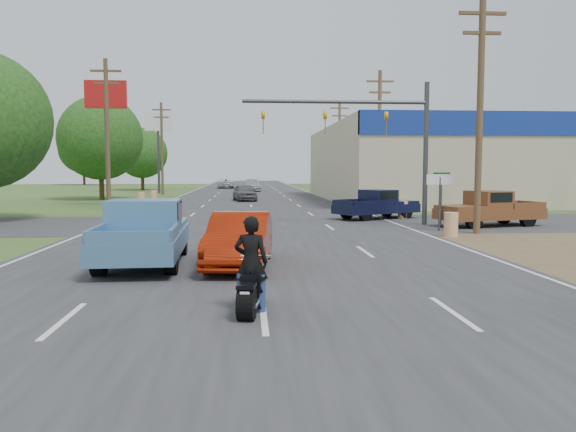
{
  "coord_description": "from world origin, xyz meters",
  "views": [
    {
      "loc": [
        -0.29,
        -10.19,
        2.73
      ],
      "look_at": [
        0.97,
        7.08,
        1.3
      ],
      "focal_mm": 35.0,
      "sensor_mm": 36.0,
      "label": 1
    }
  ],
  "objects": [
    {
      "name": "utility_pole_5",
      "position": [
        -9.5,
        28.0,
        5.32
      ],
      "size": [
        2.0,
        0.28,
        10.0
      ],
      "color": "#4C3823",
      "rests_on": "ground"
    },
    {
      "name": "barrel_0",
      "position": [
        8.0,
        12.0,
        0.5
      ],
      "size": [
        0.56,
        0.56,
        1.0
      ],
      "primitive_type": "cylinder",
      "color": "orange",
      "rests_on": "ground"
    },
    {
      "name": "ground",
      "position": [
        0.0,
        0.0,
        0.0
      ],
      "size": [
        200.0,
        200.0,
        0.0
      ],
      "primitive_type": "plane",
      "color": "#324E1F",
      "rests_on": "ground"
    },
    {
      "name": "navy_pickup",
      "position": [
        6.99,
        20.48,
        0.82
      ],
      "size": [
        5.21,
        4.0,
        1.63
      ],
      "rotation": [
        0.0,
        0.0,
        -1.07
      ],
      "color": "black",
      "rests_on": "ground"
    },
    {
      "name": "distant_car_grey",
      "position": [
        -0.5,
        39.1,
        0.74
      ],
      "size": [
        2.38,
        4.58,
        1.49
      ],
      "primitive_type": "imported",
      "rotation": [
        0.0,
        0.0,
        0.15
      ],
      "color": "#59595E",
      "rests_on": "ground"
    },
    {
      "name": "cross_road",
      "position": [
        0.0,
        18.0,
        0.01
      ],
      "size": [
        120.0,
        10.0,
        0.02
      ],
      "primitive_type": "cube",
      "color": "#2D2D30",
      "rests_on": "ground"
    },
    {
      "name": "utility_pole_6",
      "position": [
        -9.5,
        52.0,
        5.32
      ],
      "size": [
        2.0,
        0.28,
        10.0
      ],
      "color": "#4C3823",
      "rests_on": "ground"
    },
    {
      "name": "tree_2",
      "position": [
        -14.2,
        66.0,
        4.95
      ],
      "size": [
        6.72,
        6.72,
        8.32
      ],
      "color": "#422D19",
      "rests_on": "ground"
    },
    {
      "name": "pole_sign_left_near",
      "position": [
        -10.5,
        32.0,
        7.17
      ],
      "size": [
        3.0,
        0.35,
        9.2
      ],
      "color": "#3F3F44",
      "rests_on": "ground"
    },
    {
      "name": "utility_pole_2",
      "position": [
        9.5,
        31.0,
        5.32
      ],
      "size": [
        2.0,
        0.28,
        10.0
      ],
      "color": "#4C3823",
      "rests_on": "ground"
    },
    {
      "name": "barrel_2",
      "position": [
        -8.5,
        34.0,
        0.5
      ],
      "size": [
        0.56,
        0.56,
        1.0
      ],
      "primitive_type": "cylinder",
      "color": "orange",
      "rests_on": "ground"
    },
    {
      "name": "distant_car_silver",
      "position": [
        0.39,
        60.93,
        0.76
      ],
      "size": [
        2.21,
        5.29,
        1.53
      ],
      "primitive_type": "imported",
      "rotation": [
        0.0,
        0.0,
        0.01
      ],
      "color": "#ACACB1",
      "rests_on": "ground"
    },
    {
      "name": "street_name_sign",
      "position": [
        8.8,
        15.5,
        1.61
      ],
      "size": [
        0.8,
        0.08,
        2.61
      ],
      "color": "#3F3F44",
      "rests_on": "ground"
    },
    {
      "name": "rider",
      "position": [
        -0.22,
        0.36,
        0.88
      ],
      "size": [
        0.7,
        0.52,
        1.77
      ],
      "primitive_type": "imported",
      "rotation": [
        0.0,
        0.0,
        2.99
      ],
      "color": "black",
      "rests_on": "ground"
    },
    {
      "name": "red_convertible",
      "position": [
        -0.5,
        5.51,
        0.75
      ],
      "size": [
        2.03,
        4.71,
        1.51
      ],
      "primitive_type": "imported",
      "rotation": [
        0.0,
        0.0,
        -0.1
      ],
      "color": "maroon",
      "rests_on": "ground"
    },
    {
      "name": "blue_pickup",
      "position": [
        -3.25,
        6.21,
        0.94
      ],
      "size": [
        2.36,
        5.71,
        1.87
      ],
      "rotation": [
        0.0,
        0.0,
        0.04
      ],
      "color": "black",
      "rests_on": "ground"
    },
    {
      "name": "barrel_3",
      "position": [
        -8.2,
        38.0,
        0.5
      ],
      "size": [
        0.56,
        0.56,
        1.0
      ],
      "primitive_type": "cylinder",
      "color": "orange",
      "rests_on": "ground"
    },
    {
      "name": "pole_sign_left_far",
      "position": [
        -10.5,
        56.0,
        7.17
      ],
      "size": [
        3.0,
        0.35,
        9.2
      ],
      "color": "#3F3F44",
      "rests_on": "ground"
    },
    {
      "name": "utility_pole_1",
      "position": [
        9.5,
        13.0,
        5.32
      ],
      "size": [
        2.0,
        0.28,
        10.0
      ],
      "color": "#4C3823",
      "rests_on": "ground"
    },
    {
      "name": "brown_pickup",
      "position": [
        11.29,
        16.0,
        0.87
      ],
      "size": [
        5.52,
        3.29,
        1.72
      ],
      "rotation": [
        0.0,
        0.0,
        1.84
      ],
      "color": "black",
      "rests_on": "ground"
    },
    {
      "name": "main_road",
      "position": [
        0.0,
        40.0,
        0.01
      ],
      "size": [
        15.0,
        180.0,
        0.02
      ],
      "primitive_type": "cube",
      "color": "#2D2D30",
      "rests_on": "ground"
    },
    {
      "name": "tree_1",
      "position": [
        -13.5,
        42.0,
        5.57
      ],
      "size": [
        7.56,
        7.56,
        9.36
      ],
      "color": "#422D19",
      "rests_on": "ground"
    },
    {
      "name": "tree_5",
      "position": [
        30.0,
        95.0,
        5.88
      ],
      "size": [
        7.98,
        7.98,
        9.88
      ],
      "color": "#422D19",
      "rests_on": "ground"
    },
    {
      "name": "dirt_verge",
      "position": [
        11.0,
        10.0,
        0.01
      ],
      "size": [
        8.0,
        18.0,
        0.01
      ],
      "primitive_type": "cube",
      "color": "brown",
      "rests_on": "ground"
    },
    {
      "name": "signal_mast",
      "position": [
        5.82,
        17.0,
        4.8
      ],
      "size": [
        9.12,
        0.4,
        7.0
      ],
      "color": "#3F3F44",
      "rests_on": "ground"
    },
    {
      "name": "barrel_1",
      "position": [
        8.4,
        20.5,
        0.5
      ],
      "size": [
        0.56,
        0.56,
        1.0
      ],
      "primitive_type": "cylinder",
      "color": "orange",
      "rests_on": "ground"
    },
    {
      "name": "utility_pole_3",
      "position": [
        9.5,
        49.0,
        5.32
      ],
      "size": [
        2.0,
        0.28,
        10.0
      ],
      "color": "#4C3823",
      "rests_on": "ground"
    },
    {
      "name": "motorcycle",
      "position": [
        -0.23,
        0.32,
        0.45
      ],
      "size": [
        0.7,
        2.01,
        1.02
      ],
      "rotation": [
        0.0,
        0.0,
        -0.16
      ],
      "color": "black",
      "rests_on": "ground"
    },
    {
      "name": "distant_car_white",
      "position": [
        -3.39,
        72.81,
        0.72
      ],
      "size": [
        2.74,
        5.31,
        1.43
      ],
      "primitive_type": "imported",
      "rotation": [
        0.0,
        0.0,
        3.21
      ],
      "color": "silver",
      "rests_on": "ground"
    },
    {
      "name": "tree_6",
      "position": [
        -30.0,
        95.0,
        6.51
      ],
      "size": [
        8.82,
        8.82,
        10.92
      ],
      "color": "#422D19",
      "rests_on": "ground"
    },
    {
      "name": "lane_sign",
      "position": [
        8.2,
        14.0,
        1.9
      ],
      "size": [
        1.2,
        0.08,
        2.52
      ],
      "color": "#3F3F44",
      "rests_on": "ground"
    }
  ]
}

